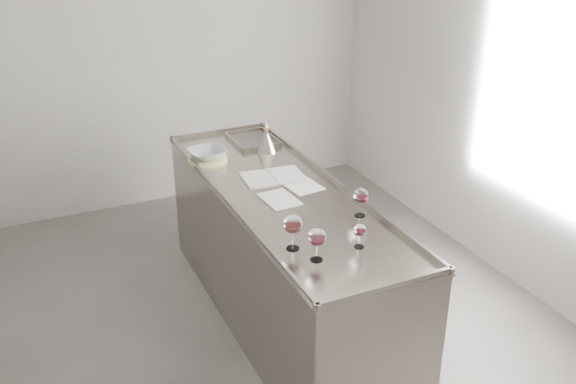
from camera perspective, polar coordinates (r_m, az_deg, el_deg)
name	(u,v)px	position (r m, az deg, el deg)	size (l,w,h in m)	color
room_shell	(218,151)	(3.37, -6.23, 3.61)	(4.54, 5.04, 2.84)	#4E4B49
counter	(282,257)	(4.19, -0.51, -5.83)	(0.77, 2.42, 0.97)	gray
wine_glass_left	(293,225)	(3.29, 0.44, -2.93)	(0.10, 0.10, 0.20)	white
wine_glass_middle	(317,238)	(3.20, 2.60, -4.08)	(0.09, 0.09, 0.18)	white
wine_glass_right	(361,196)	(3.65, 6.49, -0.39)	(0.09, 0.09, 0.17)	white
wine_glass_small	(360,231)	(3.34, 6.40, -3.46)	(0.07, 0.07, 0.13)	white
notebook	(273,177)	(4.17, -1.31, 1.35)	(0.42, 0.31, 0.02)	silver
loose_paper_top	(301,185)	(4.07, 1.16, 0.66)	(0.20, 0.28, 0.00)	white
loose_paper_under	(280,199)	(3.87, -0.76, -0.63)	(0.19, 0.27, 0.00)	silver
trivet	(207,159)	(4.48, -7.18, 2.92)	(0.28, 0.28, 0.02)	beige
ceramic_bowl	(207,154)	(4.47, -7.21, 3.40)	(0.25, 0.25, 0.06)	#95AAAE
wine_funnel	(266,142)	(4.59, -1.94, 4.43)	(0.16, 0.16, 0.23)	#9B968A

